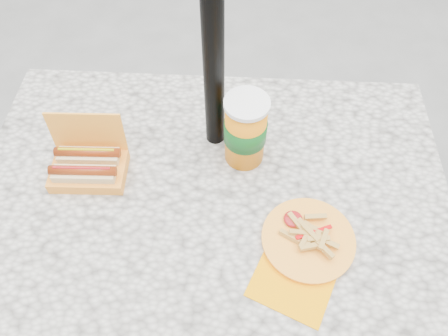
# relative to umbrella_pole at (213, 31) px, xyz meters

# --- Properties ---
(ground) EXTENTS (60.00, 60.00, 0.00)m
(ground) POSITION_rel_umbrella_pole_xyz_m (0.00, -0.16, -1.10)
(ground) COLOR slate
(picnic_table) EXTENTS (1.20, 0.80, 0.75)m
(picnic_table) POSITION_rel_umbrella_pole_xyz_m (0.00, -0.16, -0.46)
(picnic_table) COLOR beige
(picnic_table) RESTS_ON ground
(umbrella_pole) EXTENTS (0.05, 0.05, 2.20)m
(umbrella_pole) POSITION_rel_umbrella_pole_xyz_m (0.00, 0.00, 0.00)
(umbrella_pole) COLOR black
(umbrella_pole) RESTS_ON ground
(hotdog_box) EXTENTS (0.19, 0.14, 0.15)m
(hotdog_box) POSITION_rel_umbrella_pole_xyz_m (-0.31, -0.14, -0.32)
(hotdog_box) COLOR #FF9B29
(hotdog_box) RESTS_ON picnic_table
(fries_plate) EXTENTS (0.25, 0.31, 0.04)m
(fries_plate) POSITION_rel_umbrella_pole_xyz_m (0.23, -0.31, -0.34)
(fries_plate) COLOR #FF9B00
(fries_plate) RESTS_ON picnic_table
(soda_cup) EXTENTS (0.11, 0.11, 0.20)m
(soda_cup) POSITION_rel_umbrella_pole_xyz_m (0.08, -0.06, -0.25)
(soda_cup) COLOR orange
(soda_cup) RESTS_ON picnic_table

